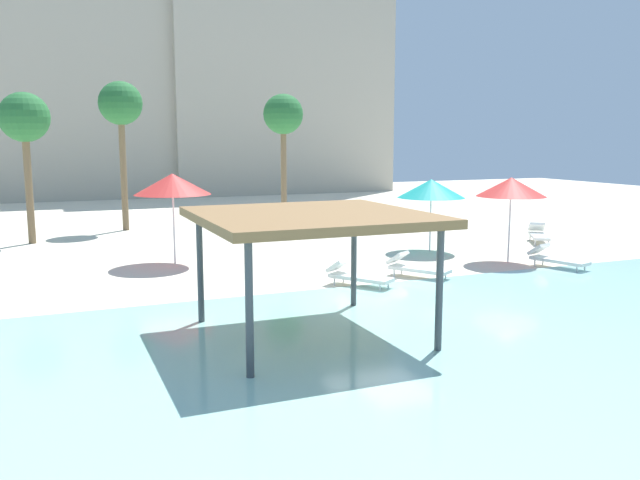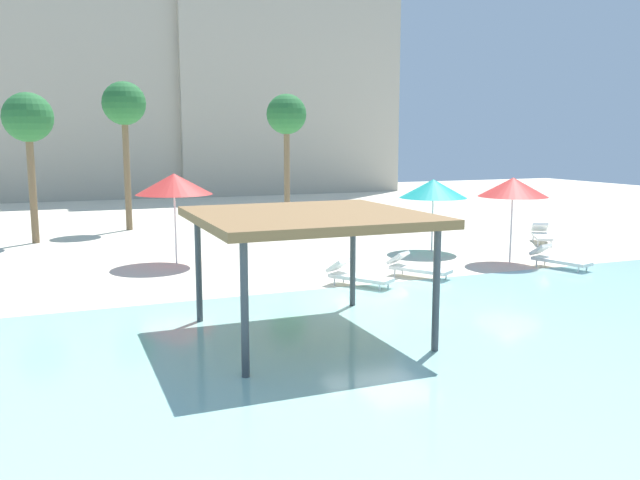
% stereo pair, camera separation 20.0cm
% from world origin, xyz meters
% --- Properties ---
extents(ground_plane, '(80.00, 80.00, 0.00)m').
position_xyz_m(ground_plane, '(0.00, 0.00, 0.00)').
color(ground_plane, beige).
extents(lagoon_water, '(44.00, 13.50, 0.04)m').
position_xyz_m(lagoon_water, '(0.00, -5.25, 0.02)').
color(lagoon_water, '#99D1C6').
rests_on(lagoon_water, ground).
extents(shade_pavilion, '(4.46, 4.46, 2.60)m').
position_xyz_m(shade_pavilion, '(-2.87, -2.31, 2.44)').
color(shade_pavilion, '#42474C').
rests_on(shade_pavilion, ground).
extents(beach_umbrella_red_1, '(2.48, 2.48, 2.96)m').
position_xyz_m(beach_umbrella_red_1, '(-3.98, 6.91, 2.62)').
color(beach_umbrella_red_1, silver).
rests_on(beach_umbrella_red_1, ground).
extents(beach_umbrella_teal_3, '(2.44, 2.44, 2.62)m').
position_xyz_m(beach_umbrella_teal_3, '(5.10, 5.81, 2.29)').
color(beach_umbrella_teal_3, silver).
rests_on(beach_umbrella_teal_3, ground).
extents(beach_umbrella_red_4, '(2.28, 2.28, 2.81)m').
position_xyz_m(beach_umbrella_red_4, '(6.36, 2.95, 2.50)').
color(beach_umbrella_red_4, silver).
rests_on(beach_umbrella_red_4, ground).
extents(lounge_chair_1, '(1.53, 1.92, 0.74)m').
position_xyz_m(lounge_chair_1, '(10.17, 5.88, 0.33)').
color(lounge_chair_1, white).
rests_on(lounge_chair_1, ground).
extents(lounge_chair_2, '(1.14, 1.99, 0.74)m').
position_xyz_m(lounge_chair_2, '(7.00, 1.48, 0.33)').
color(lounge_chair_2, white).
rests_on(lounge_chair_2, ground).
extents(lounge_chair_3, '(1.55, 1.91, 0.74)m').
position_xyz_m(lounge_chair_3, '(0.03, 1.56, 0.33)').
color(lounge_chair_3, white).
rests_on(lounge_chair_3, ground).
extents(lounge_chair_4, '(1.52, 1.92, 0.74)m').
position_xyz_m(lounge_chair_4, '(2.16, 1.96, 0.33)').
color(lounge_chair_4, white).
rests_on(lounge_chair_4, ground).
extents(palm_tree_0, '(1.90, 1.90, 6.55)m').
position_xyz_m(palm_tree_0, '(-4.52, 15.82, 5.43)').
color(palm_tree_0, brown).
rests_on(palm_tree_0, ground).
extents(palm_tree_2, '(1.90, 1.90, 5.83)m').
position_xyz_m(palm_tree_2, '(-8.36, 13.33, 4.75)').
color(palm_tree_2, brown).
rests_on(palm_tree_2, ground).
extents(palm_tree_3, '(1.90, 1.90, 6.17)m').
position_xyz_m(palm_tree_3, '(2.84, 15.34, 5.07)').
color(palm_tree_3, brown).
rests_on(palm_tree_3, ground).
extents(hotel_block_0, '(19.94, 11.04, 15.38)m').
position_xyz_m(hotel_block_0, '(-7.39, 36.99, 7.69)').
color(hotel_block_0, '#B2A893').
rests_on(hotel_block_0, ground).
extents(hotel_block_1, '(16.71, 9.88, 18.17)m').
position_xyz_m(hotel_block_1, '(9.09, 35.80, 9.09)').
color(hotel_block_1, '#B2A893').
rests_on(hotel_block_1, ground).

